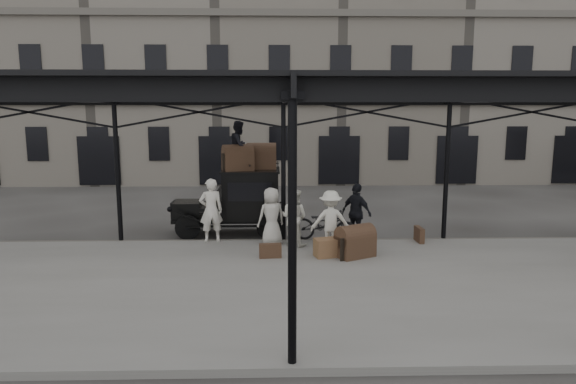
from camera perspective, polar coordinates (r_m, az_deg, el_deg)
name	(u,v)px	position (r m, az deg, el deg)	size (l,w,h in m)	color
ground	(285,263)	(14.09, -0.36, -7.90)	(120.00, 120.00, 0.00)	#383533
platform	(287,286)	(12.17, -0.16, -10.35)	(28.00, 8.00, 0.15)	slate
canopy	(286,89)	(11.74, -0.21, 11.40)	(22.50, 9.00, 4.74)	black
building_frontage	(279,60)	(31.58, -1.05, 14.45)	(64.00, 8.00, 14.00)	slate
taxi	(241,199)	(17.04, -5.21, -0.75)	(3.65, 1.55, 2.18)	black
porter_left	(211,210)	(15.67, -8.55, -2.01)	(0.71, 0.46, 1.94)	silver
porter_midleft	(294,217)	(15.09, 0.68, -2.82)	(0.82, 0.64, 1.69)	beige
porter_centre	(271,216)	(15.20, -1.86, -2.70)	(0.84, 0.55, 1.71)	beige
porter_official	(357,213)	(15.64, 7.64, -2.30)	(1.05, 0.44, 1.79)	black
porter_right	(330,221)	(14.60, 4.74, -3.20)	(1.12, 0.64, 1.73)	silver
bicycle	(325,224)	(15.66, 4.10, -3.61)	(0.70, 2.00, 1.05)	black
porter_roof	(239,145)	(16.73, -5.42, 5.17)	(0.77, 0.60, 1.59)	black
steamer_trunk_roof_near	(238,160)	(16.62, -5.61, 3.60)	(0.95, 0.58, 0.70)	#4E3124
steamer_trunk_roof_far	(261,158)	(17.03, -2.98, 3.80)	(0.97, 0.60, 0.71)	#4E3124
steamer_trunk_platform	(355,243)	(14.18, 7.46, -5.68)	(1.01, 0.62, 0.74)	#4E3124
wicker_hamper	(326,248)	(14.12, 4.25, -6.20)	(0.60, 0.45, 0.50)	brown
suitcase_upright	(419,234)	(16.12, 14.37, -4.60)	(0.15, 0.60, 0.45)	#4E3124
suitcase_flat	(270,251)	(13.98, -1.98, -6.54)	(0.60, 0.15, 0.40)	#4E3124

